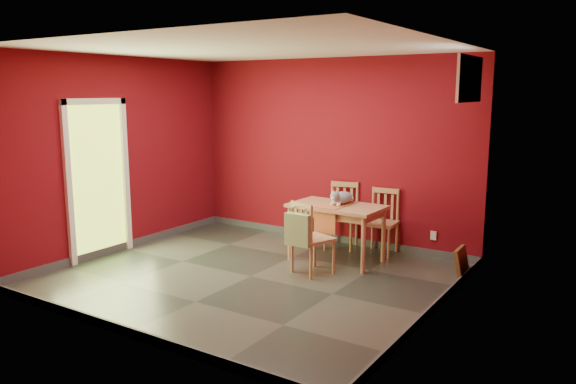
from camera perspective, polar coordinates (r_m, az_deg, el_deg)
The scene contains 13 objects.
ground at distance 6.92m, azimuth -3.80°, elevation -8.54°, with size 4.50×4.50×0.00m, color #2D342D.
room_shell at distance 6.90m, azimuth -3.80°, elevation -8.15°, with size 4.50×4.50×4.50m.
doorway at distance 7.90m, azimuth -18.80°, elevation 1.68°, with size 0.06×1.01×2.13m.
window at distance 6.48m, azimuth 17.93°, elevation 10.87°, with size 0.05×0.90×0.50m.
outlet_plate at distance 7.85m, azimuth 14.56°, elevation -4.30°, with size 0.08×0.01×0.12m, color silver.
dining_table at distance 7.39m, azimuth 4.96°, elevation -2.02°, with size 1.23×0.74×0.76m.
table_runner at distance 7.29m, azimuth 4.58°, elevation -1.83°, with size 0.33×0.65×0.33m.
chair_far_left at distance 8.11m, azimuth 5.51°, elevation -2.27°, with size 0.53×0.53×0.93m.
chair_far_right at distance 7.87m, azimuth 9.50°, elevation -2.88°, with size 0.45×0.45×0.90m.
chair_near at distance 6.88m, azimuth 2.28°, elevation -4.59°, with size 0.54×0.54×0.91m.
tote_bag at distance 6.70m, azimuth 1.03°, elevation -3.85°, with size 0.33×0.19×0.46m.
cat at distance 7.41m, azimuth 5.52°, elevation -0.34°, with size 0.24×0.46×0.23m, color slate, non-canonical shape.
picture_frame at distance 7.04m, azimuth 17.24°, elevation -6.99°, with size 0.14×0.39×0.39m.
Camera 1 is at (3.91, -5.26, 2.22)m, focal length 35.00 mm.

